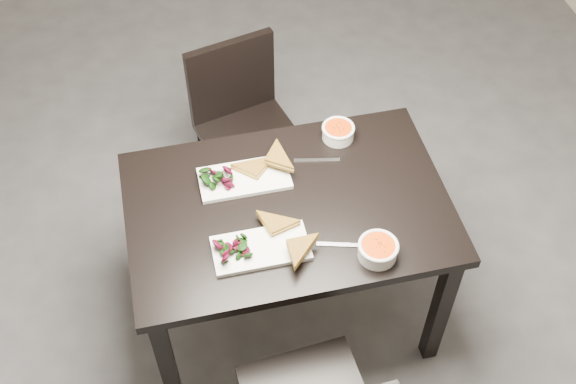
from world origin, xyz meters
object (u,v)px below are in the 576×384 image
object	(u,v)px
plate_far	(244,178)
plate_near	(261,248)
chair_far	(243,119)
soup_bowl_far	(338,131)
soup_bowl_near	(378,249)
table	(288,221)

from	to	relation	value
plate_far	plate_near	bearing A→B (deg)	-90.71
chair_far	soup_bowl_far	bearing A→B (deg)	-69.84
plate_far	soup_bowl_far	bearing A→B (deg)	19.01
chair_far	soup_bowl_near	xyz separation A→B (m)	(0.29, -1.05, 0.30)
chair_far	plate_near	world-z (taller)	chair_far
soup_bowl_near	plate_far	size ratio (longest dim) A/B	0.42
chair_far	soup_bowl_far	distance (m)	0.64
soup_bowl_near	soup_bowl_far	bearing A→B (deg)	87.98
soup_bowl_near	plate_far	xyz separation A→B (m)	(-0.39, 0.45, -0.03)
table	plate_near	distance (m)	0.25
soup_bowl_near	plate_far	distance (m)	0.59
chair_far	soup_bowl_near	bearing A→B (deg)	-88.43
chair_far	plate_near	distance (m)	0.98
plate_near	plate_far	bearing A→B (deg)	89.29
plate_far	soup_bowl_far	world-z (taller)	soup_bowl_far
plate_far	soup_bowl_far	xyz separation A→B (m)	(0.41, 0.14, 0.03)
table	soup_bowl_near	distance (m)	0.41
soup_bowl_far	soup_bowl_near	bearing A→B (deg)	-92.02
chair_far	soup_bowl_near	distance (m)	1.14
soup_bowl_near	plate_far	world-z (taller)	soup_bowl_near
chair_far	soup_bowl_far	xyz separation A→B (m)	(0.31, -0.46, 0.30)
soup_bowl_near	plate_near	bearing A→B (deg)	163.73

